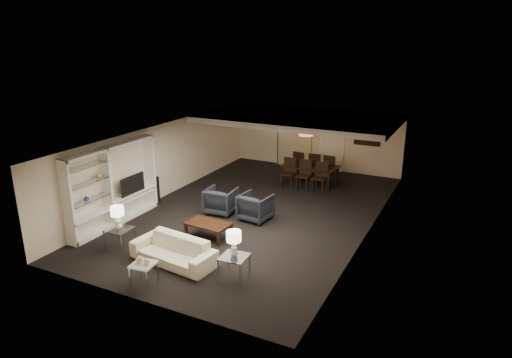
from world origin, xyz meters
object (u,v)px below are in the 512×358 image
object	(u,v)px
side_table_left	(120,239)
television	(130,184)
dining_table	(310,175)
chair_fr	(331,168)
pendant_light	(306,132)
floor_speaker	(158,190)
chair_nl	(288,173)
sofa	(173,251)
vase_blue	(86,198)
chair_nm	(303,175)
floor_lamp	(278,143)
side_table_right	(234,267)
chair_fm	(316,166)
table_lamp_right	(234,244)
armchair_left	(221,201)
chair_nr	(319,177)
vase_amber	(99,175)
coffee_table	(208,230)
table_lamp_left	(118,218)
armchair_right	(256,207)
chair_fl	(301,164)
marble_table	(144,273)

from	to	relation	value
side_table_left	television	size ratio (longest dim) A/B	0.61
dining_table	chair_fr	xyz separation A→B (m)	(0.60, 0.65, 0.17)
pendant_light	floor_speaker	bearing A→B (deg)	-129.30
chair_nl	chair_fr	world-z (taller)	same
sofa	vase_blue	bearing A→B (deg)	-177.43
chair_nm	floor_speaker	bearing A→B (deg)	-137.66
side_table_left	dining_table	bearing A→B (deg)	70.30
floor_lamp	chair_fr	bearing A→B (deg)	-23.05
side_table_right	chair_fm	world-z (taller)	chair_fm
pendant_light	chair_fr	distance (m)	1.72
side_table_right	table_lamp_right	bearing A→B (deg)	-90.00
armchair_left	chair_nr	xyz separation A→B (m)	(2.09, 3.27, 0.12)
chair_fm	sofa	bearing A→B (deg)	78.18
vase_amber	chair_nl	world-z (taller)	vase_amber
sofa	coffee_table	xyz separation A→B (m)	(0.00, 1.60, -0.10)
armchair_left	table_lamp_left	bearing A→B (deg)	66.68
chair_nl	chair_fm	size ratio (longest dim) A/B	1.00
armchair_right	table_lamp_left	size ratio (longest dim) A/B	1.44
chair_fl	chair_nm	bearing A→B (deg)	121.38
side_table_right	table_lamp_left	xyz separation A→B (m)	(-3.40, 0.00, 0.59)
television	dining_table	bearing A→B (deg)	-35.47
side_table_right	vase_blue	size ratio (longest dim) A/B	3.68
vase_blue	chair_nl	world-z (taller)	vase_blue
table_lamp_right	vase_amber	distance (m)	4.77
pendant_light	table_lamp_left	distance (m)	7.76
chair_fr	chair_fl	bearing A→B (deg)	3.35
armchair_right	marble_table	bearing A→B (deg)	88.27
coffee_table	chair_nl	distance (m)	4.99
pendant_light	side_table_right	distance (m)	7.57
chair_nr	chair_fl	world-z (taller)	same
dining_table	chair_nr	size ratio (longest dim) A/B	1.92
vase_blue	chair_nm	size ratio (longest dim) A/B	0.16
side_table_left	chair_fm	world-z (taller)	chair_fm
armchair_left	vase_blue	world-z (taller)	vase_blue
sofa	chair_nr	xyz separation A→B (m)	(1.49, 6.57, 0.21)
coffee_table	table_lamp_left	size ratio (longest dim) A/B	1.94
chair_nl	floor_lamp	bearing A→B (deg)	119.18
pendant_light	chair_nr	bearing A→B (deg)	-42.00
armchair_left	armchair_right	bearing A→B (deg)	175.11
armchair_left	chair_fm	xyz separation A→B (m)	(1.49, 4.57, 0.12)
dining_table	marble_table	bearing A→B (deg)	-92.04
marble_table	chair_fm	distance (m)	9.02
side_table_left	chair_fm	distance (m)	8.29
table_lamp_right	floor_lamp	xyz separation A→B (m)	(-2.90, 9.02, 0.07)
marble_table	television	xyz separation A→B (m)	(-2.92, 2.98, 0.78)
armchair_left	chair_nl	world-z (taller)	chair_nl
floor_speaker	chair_nm	world-z (taller)	chair_nm
coffee_table	armchair_right	bearing A→B (deg)	70.56
chair_nr	floor_lamp	world-z (taller)	floor_lamp
television	chair_fr	bearing A→B (deg)	-36.33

